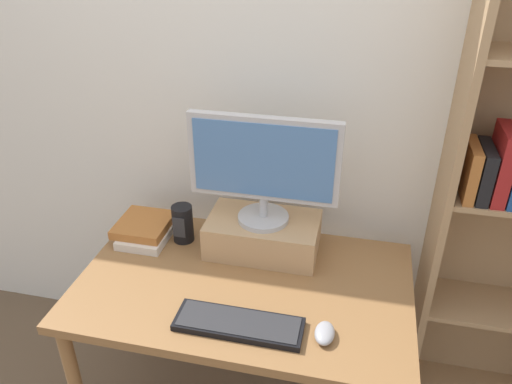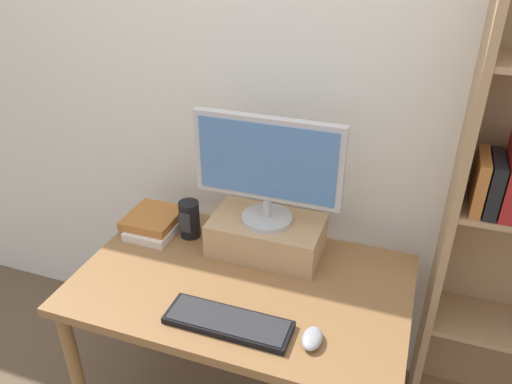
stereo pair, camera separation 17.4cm
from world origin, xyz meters
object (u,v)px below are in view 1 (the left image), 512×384
(keyboard, at_px, (239,324))
(computer_mouse, at_px, (325,333))
(book_stack, at_px, (146,229))
(desk_speaker, at_px, (183,224))
(desk, at_px, (244,298))
(computer_monitor, at_px, (264,166))
(riser_box, at_px, (263,235))

(keyboard, xyz_separation_m, computer_mouse, (0.28, 0.02, 0.01))
(book_stack, bearing_deg, desk_speaker, 3.66)
(desk, distance_m, desk_speaker, 0.40)
(desk, distance_m, computer_monitor, 0.51)
(keyboard, distance_m, desk_speaker, 0.56)
(computer_monitor, distance_m, desk_speaker, 0.45)
(riser_box, bearing_deg, computer_monitor, -90.00)
(computer_monitor, relative_size, computer_mouse, 5.43)
(desk, height_order, book_stack, book_stack)
(desk, xyz_separation_m, book_stack, (-0.47, 0.19, 0.12))
(riser_box, relative_size, book_stack, 1.76)
(computer_monitor, relative_size, book_stack, 2.29)
(keyboard, height_order, computer_mouse, computer_mouse)
(desk_speaker, bearing_deg, computer_monitor, 1.11)
(keyboard, xyz_separation_m, book_stack, (-0.51, 0.42, 0.02))
(desk, height_order, keyboard, keyboard)
(desk, bearing_deg, desk_speaker, 146.42)
(desk, distance_m, keyboard, 0.25)
(desk_speaker, bearing_deg, computer_mouse, -33.61)
(computer_monitor, distance_m, keyboard, 0.57)
(computer_monitor, xyz_separation_m, book_stack, (-0.50, -0.02, -0.34))
(riser_box, xyz_separation_m, computer_monitor, (-0.00, -0.00, 0.31))
(riser_box, bearing_deg, desk_speaker, -178.64)
(riser_box, bearing_deg, keyboard, -88.20)
(desk, height_order, computer_mouse, computer_mouse)
(computer_monitor, distance_m, computer_mouse, 0.63)
(keyboard, distance_m, book_stack, 0.66)
(keyboard, relative_size, desk_speaker, 2.67)
(riser_box, xyz_separation_m, book_stack, (-0.50, -0.02, -0.03))
(computer_mouse, xyz_separation_m, book_stack, (-0.79, 0.41, 0.02))
(desk, distance_m, book_stack, 0.52)
(desk, relative_size, book_stack, 4.94)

